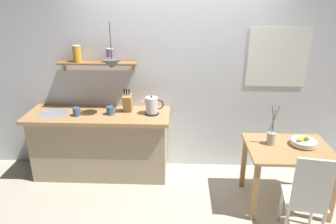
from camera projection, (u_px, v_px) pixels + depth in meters
ground_plane at (175, 188)px, 3.95m from camera, size 14.00×14.00×0.00m
back_wall at (192, 73)px, 4.05m from camera, size 6.80×0.11×2.70m
kitchen_counter at (101, 144)px, 4.12m from camera, size 1.83×0.63×0.89m
wall_shelf at (92, 59)px, 3.88m from camera, size 1.00×0.20×0.34m
dining_table at (288, 157)px, 3.47m from camera, size 0.92×0.73×0.73m
dining_chair_near at (307, 196)px, 2.93m from camera, size 0.44×0.47×1.00m
fruit_bowl at (304, 142)px, 3.46m from camera, size 0.28×0.28×0.11m
twig_vase at (271, 138)px, 3.48m from camera, size 0.10×0.09×0.48m
electric_kettle at (152, 106)px, 3.89m from camera, size 0.27×0.18×0.25m
knife_block at (127, 102)px, 3.97m from camera, size 0.11×0.17×0.32m
coffee_mug_by_sink at (77, 112)px, 3.85m from camera, size 0.13×0.09×0.11m
coffee_mug_spare at (110, 111)px, 3.89m from camera, size 0.14×0.09×0.11m
pendant_lamp at (112, 64)px, 3.62m from camera, size 0.22×0.22×0.55m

